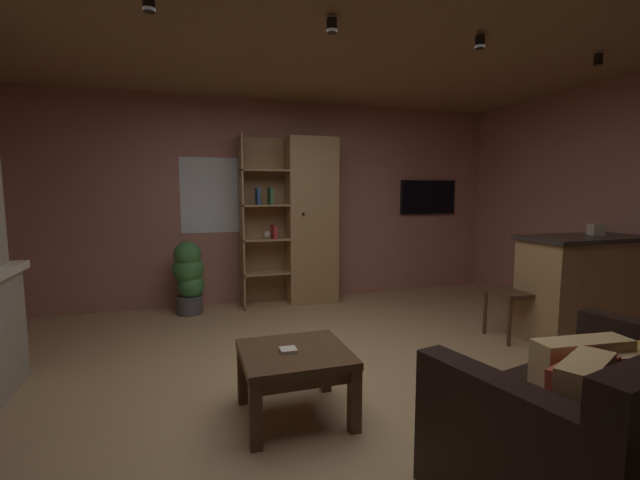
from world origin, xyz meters
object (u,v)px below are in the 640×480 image
at_px(bookshelf_cabinet, 305,222).
at_px(kitchen_bar_counter, 593,287).
at_px(leather_couch, 605,426).
at_px(dining_chair, 521,285).
at_px(potted_floor_plant, 189,275).
at_px(table_book_0, 288,350).
at_px(tissue_box, 596,229).
at_px(coffee_table, 295,363).
at_px(wall_mounted_tv, 428,197).

bearing_deg(bookshelf_cabinet, kitchen_bar_counter, -42.62).
bearing_deg(leather_couch, dining_chair, 57.22).
distance_m(dining_chair, potted_floor_plant, 3.60).
height_order(bookshelf_cabinet, table_book_0, bookshelf_cabinet).
relative_size(bookshelf_cabinet, tissue_box, 17.59).
bearing_deg(potted_floor_plant, tissue_box, -27.32).
xyz_separation_m(bookshelf_cabinet, dining_chair, (1.65, -1.95, -0.52)).
height_order(leather_couch, table_book_0, leather_couch).
relative_size(leather_couch, coffee_table, 2.53).
xyz_separation_m(bookshelf_cabinet, wall_mounted_tv, (1.92, 0.21, 0.30)).
relative_size(bookshelf_cabinet, wall_mounted_tv, 2.43).
height_order(tissue_box, wall_mounted_tv, wall_mounted_tv).
relative_size(tissue_box, wall_mounted_tv, 0.14).
relative_size(dining_chair, potted_floor_plant, 1.07).
bearing_deg(leather_couch, bookshelf_cabinet, 96.75).
bearing_deg(coffee_table, table_book_0, -164.03).
bearing_deg(kitchen_bar_counter, dining_chair, 163.75).
height_order(bookshelf_cabinet, potted_floor_plant, bookshelf_cabinet).
height_order(tissue_box, table_book_0, tissue_box).
bearing_deg(tissue_box, table_book_0, -168.70).
xyz_separation_m(bookshelf_cabinet, coffee_table, (-0.82, -2.74, -0.70)).
relative_size(bookshelf_cabinet, dining_chair, 2.29).
bearing_deg(leather_couch, tissue_box, 41.58).
bearing_deg(kitchen_bar_counter, potted_floor_plant, 151.70).
xyz_separation_m(tissue_box, coffee_table, (-3.22, -0.64, -0.71)).
relative_size(leather_couch, table_book_0, 16.67).
height_order(kitchen_bar_counter, leather_couch, kitchen_bar_counter).
distance_m(tissue_box, potted_floor_plant, 4.36).
height_order(coffee_table, potted_floor_plant, potted_floor_plant).
bearing_deg(bookshelf_cabinet, coffee_table, -106.74).
bearing_deg(coffee_table, leather_couch, -40.35).
distance_m(bookshelf_cabinet, kitchen_bar_counter, 3.22).
bearing_deg(tissue_box, potted_floor_plant, 152.68).
xyz_separation_m(tissue_box, potted_floor_plant, (-3.84, 1.98, -0.61)).
xyz_separation_m(tissue_box, table_book_0, (-3.26, -0.65, -0.62)).
xyz_separation_m(coffee_table, wall_mounted_tv, (2.74, 2.95, 1.00)).
bearing_deg(wall_mounted_tv, potted_floor_plant, -174.49).
xyz_separation_m(kitchen_bar_counter, tissue_box, (0.05, 0.06, 0.56)).
xyz_separation_m(coffee_table, potted_floor_plant, (-0.62, 2.62, 0.11)).
height_order(table_book_0, dining_chair, dining_chair).
height_order(coffee_table, wall_mounted_tv, wall_mounted_tv).
height_order(tissue_box, potted_floor_plant, tissue_box).
distance_m(dining_chair, wall_mounted_tv, 2.33).
bearing_deg(wall_mounted_tv, dining_chair, -96.95).
relative_size(kitchen_bar_counter, wall_mounted_tv, 1.70).
bearing_deg(kitchen_bar_counter, table_book_0, -169.48).
relative_size(kitchen_bar_counter, leather_couch, 0.87).
bearing_deg(dining_chair, bookshelf_cabinet, 130.25).
bearing_deg(bookshelf_cabinet, leather_couch, -83.25).
distance_m(kitchen_bar_counter, wall_mounted_tv, 2.54).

